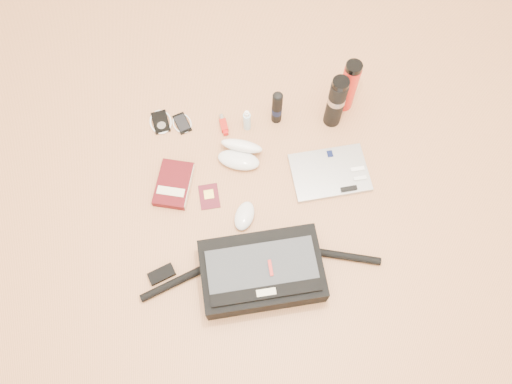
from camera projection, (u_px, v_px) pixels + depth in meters
ground at (267, 216)px, 1.94m from camera, size 4.00×4.00×0.00m
messenger_bag at (261, 272)px, 1.80m from camera, size 0.90×0.29×0.12m
laptop at (330, 173)px, 2.01m from camera, size 0.32×0.23×0.03m
book at (174, 184)px, 1.98m from camera, size 0.18×0.22×0.04m
passport at (209, 196)px, 1.98m from camera, size 0.08×0.11×0.01m
mouse at (244, 216)px, 1.92m from camera, size 0.11×0.14×0.04m
sunglasses_case at (240, 153)px, 2.02m from camera, size 0.21×0.19×0.10m
ipod at (161, 122)px, 2.11m from camera, size 0.11×0.12×0.01m
phone at (182, 123)px, 2.11m from camera, size 0.10×0.11×0.01m
inhaler at (224, 125)px, 2.09m from camera, size 0.03×0.10×0.03m
spray_bottle at (247, 121)px, 2.06m from camera, size 0.04×0.04×0.12m
aerosol_can at (277, 107)px, 2.04m from camera, size 0.05×0.05×0.18m
thermos_black at (336, 102)px, 1.99m from camera, size 0.09×0.09×0.27m
thermos_red at (349, 86)px, 2.03m from camera, size 0.08×0.08×0.27m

